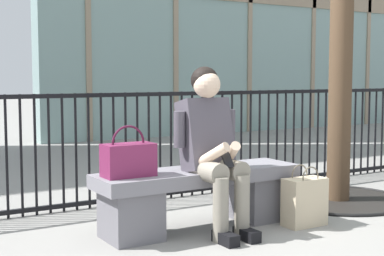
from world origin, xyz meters
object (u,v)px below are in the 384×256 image
object	(u,v)px
stone_bench	(199,193)
shopping_bag	(305,201)
handbag_on_bench	(128,159)
seated_person_with_phone	(212,144)

from	to	relation	value
stone_bench	shopping_bag	distance (m)	0.82
stone_bench	handbag_on_bench	xyz separation A→B (m)	(-0.58, -0.01, 0.30)
seated_person_with_phone	shopping_bag	bearing A→B (deg)	-17.77
stone_bench	handbag_on_bench	bearing A→B (deg)	-179.01
stone_bench	handbag_on_bench	size ratio (longest dim) A/B	4.49
handbag_on_bench	shopping_bag	size ratio (longest dim) A/B	0.76
handbag_on_bench	seated_person_with_phone	bearing A→B (deg)	-11.02
stone_bench	handbag_on_bench	distance (m)	0.65
handbag_on_bench	stone_bench	bearing A→B (deg)	0.99
stone_bench	seated_person_with_phone	world-z (taller)	seated_person_with_phone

